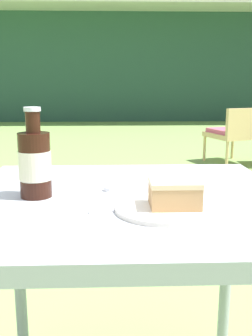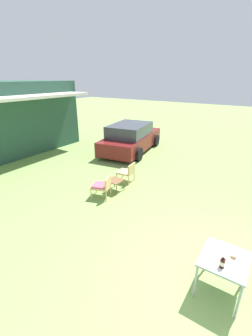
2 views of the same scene
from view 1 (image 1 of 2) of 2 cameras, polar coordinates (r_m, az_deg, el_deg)
The scene contains 7 objects.
cabin_building at distance 12.43m, azimuth -1.55°, elevation 15.57°, with size 11.54×5.70×3.36m.
wicker_chair_cushioned at distance 5.09m, azimuth 15.35°, elevation 5.07°, with size 0.65×0.68×0.71m.
patio_table at distance 1.01m, azimuth 0.21°, elevation -8.33°, with size 0.82×0.75×0.74m.
cake_on_plate at distance 0.88m, azimuth 6.27°, elevation -4.64°, with size 0.21×0.21×0.07m.
cola_bottle_near at distance 0.99m, azimuth -13.09°, elevation 0.74°, with size 0.08×0.08×0.22m.
fork at distance 0.88m, azimuth 0.49°, elevation -6.05°, with size 0.18×0.04×0.01m.
loose_bottle_cap at distance 1.03m, azimuth -2.53°, elevation -3.03°, with size 0.03×0.03×0.01m.
Camera 1 is at (-0.04, -0.94, 1.03)m, focal length 42.00 mm.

